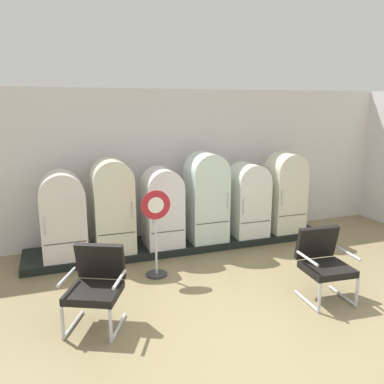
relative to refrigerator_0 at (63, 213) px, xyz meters
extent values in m
cube|color=#867752|center=(2.03, -2.92, -0.88)|extent=(12.00, 10.00, 0.05)
cube|color=silver|center=(2.03, 0.74, 0.56)|extent=(11.76, 0.12, 2.82)
cube|color=#47443F|center=(2.03, 0.74, 1.62)|extent=(11.76, 0.07, 0.06)
cube|color=black|center=(2.03, 0.10, -0.79)|extent=(5.45, 0.95, 0.13)
cube|color=silver|center=(0.00, 0.00, -0.20)|extent=(0.69, 0.66, 1.05)
cylinder|color=silver|center=(0.00, 0.00, 0.32)|extent=(0.69, 0.65, 0.69)
cube|color=#383838|center=(0.00, -0.34, -0.39)|extent=(0.63, 0.01, 0.01)
cylinder|color=silver|center=(-0.28, -0.35, -0.08)|extent=(0.02, 0.02, 0.28)
cube|color=beige|center=(0.79, -0.02, -0.11)|extent=(0.64, 0.63, 1.23)
cylinder|color=beige|center=(0.79, -0.02, 0.51)|extent=(0.64, 0.62, 0.64)
cube|color=#383838|center=(0.79, -0.34, -0.33)|extent=(0.59, 0.01, 0.01)
cylinder|color=silver|center=(1.05, -0.35, 0.04)|extent=(0.02, 0.02, 0.28)
cube|color=white|center=(1.64, -0.01, -0.20)|extent=(0.62, 0.65, 1.05)
cylinder|color=white|center=(1.64, -0.01, 0.32)|extent=(0.62, 0.64, 0.62)
cube|color=#383838|center=(1.64, -0.34, -0.39)|extent=(0.57, 0.01, 0.01)
cylinder|color=silver|center=(1.39, -0.35, -0.08)|extent=(0.02, 0.02, 0.28)
cube|color=silver|center=(2.46, -0.01, -0.10)|extent=(0.66, 0.65, 1.26)
cylinder|color=silver|center=(2.46, -0.01, 0.53)|extent=(0.66, 0.63, 0.66)
cube|color=#383838|center=(2.46, -0.34, -0.33)|extent=(0.61, 0.01, 0.01)
cylinder|color=silver|center=(2.73, -0.35, 0.05)|extent=(0.02, 0.02, 0.28)
cube|color=white|center=(3.30, -0.01, -0.21)|extent=(0.64, 0.64, 1.04)
cylinder|color=white|center=(3.30, -0.01, 0.31)|extent=(0.64, 0.63, 0.64)
cube|color=#383838|center=(3.30, -0.34, -0.40)|extent=(0.59, 0.01, 0.01)
cylinder|color=silver|center=(3.04, -0.35, -0.08)|extent=(0.02, 0.02, 0.28)
cube|color=beige|center=(4.08, -0.04, -0.13)|extent=(0.64, 0.58, 1.20)
cylinder|color=beige|center=(4.08, -0.04, 0.47)|extent=(0.64, 0.57, 0.64)
cube|color=#383838|center=(4.08, -0.34, -0.35)|extent=(0.59, 0.01, 0.01)
cylinder|color=silver|center=(3.82, -0.35, 0.01)|extent=(0.02, 0.02, 0.28)
cylinder|color=silver|center=(-0.01, -1.99, -0.83)|extent=(0.29, 0.54, 0.04)
cylinder|color=silver|center=(-0.13, -2.23, -0.65)|extent=(0.05, 0.05, 0.37)
cylinder|color=silver|center=(0.48, -2.22, -0.83)|extent=(0.29, 0.54, 0.04)
cylinder|color=silver|center=(0.36, -2.46, -0.65)|extent=(0.05, 0.05, 0.37)
cube|color=black|center=(0.24, -2.10, -0.42)|extent=(0.75, 0.73, 0.09)
cube|color=black|center=(0.35, -1.85, -0.14)|extent=(0.60, 0.40, 0.46)
cylinder|color=silver|center=(-0.04, -1.97, -0.23)|extent=(0.24, 0.44, 0.04)
cylinder|color=silver|center=(0.51, -2.24, -0.23)|extent=(0.24, 0.44, 0.04)
cylinder|color=silver|center=(2.91, -2.44, -0.83)|extent=(0.09, 0.58, 0.04)
cylinder|color=silver|center=(2.89, -2.71, -0.65)|extent=(0.04, 0.04, 0.37)
cylinder|color=silver|center=(3.45, -2.49, -0.83)|extent=(0.09, 0.58, 0.04)
cylinder|color=silver|center=(3.43, -2.75, -0.65)|extent=(0.04, 0.04, 0.37)
cube|color=black|center=(3.18, -2.46, -0.42)|extent=(0.62, 0.57, 0.09)
cube|color=black|center=(3.20, -2.19, -0.14)|extent=(0.59, 0.21, 0.46)
cylinder|color=silver|center=(2.87, -2.44, -0.23)|extent=(0.07, 0.48, 0.04)
cylinder|color=silver|center=(3.49, -2.49, -0.23)|extent=(0.07, 0.48, 0.04)
cylinder|color=#2D2D30|center=(1.27, -0.95, -0.84)|extent=(0.32, 0.32, 0.03)
cylinder|color=silver|center=(1.27, -0.95, -0.28)|extent=(0.04, 0.04, 1.08)
cylinder|color=#A81D27|center=(1.27, -0.98, 0.26)|extent=(0.44, 0.02, 0.44)
cylinder|color=white|center=(1.27, -0.99, 0.26)|extent=(0.24, 0.00, 0.24)
camera|label=1|loc=(-0.10, -6.35, 1.69)|focal=36.65mm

